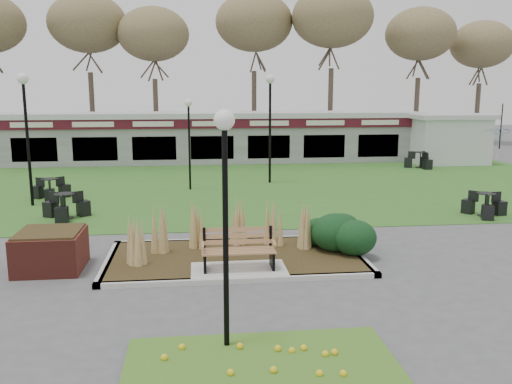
{
  "coord_description": "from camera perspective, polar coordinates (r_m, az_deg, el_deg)",
  "views": [
    {
      "loc": [
        -0.94,
        -11.79,
        4.22
      ],
      "look_at": [
        0.61,
        2.0,
        1.58
      ],
      "focal_mm": 38.0,
      "sensor_mm": 36.0,
      "label": 1
    }
  ],
  "objects": [
    {
      "name": "ground",
      "position": [
        12.56,
        -1.77,
        -8.86
      ],
      "size": [
        100.0,
        100.0,
        0.0
      ],
      "primitive_type": "plane",
      "color": "#515154",
      "rests_on": "ground"
    },
    {
      "name": "lawn",
      "position": [
        24.18,
        -4.09,
        0.72
      ],
      "size": [
        34.0,
        16.0,
        0.02
      ],
      "primitive_type": "cube",
      "color": "#316A21",
      "rests_on": "ground"
    },
    {
      "name": "flower_bed",
      "position": [
        8.35,
        0.96,
        -19.01
      ],
      "size": [
        4.2,
        3.0,
        0.16
      ],
      "color": "#3F7020",
      "rests_on": "ground"
    },
    {
      "name": "planting_bed",
      "position": [
        13.87,
        3.05,
        -5.37
      ],
      "size": [
        6.75,
        3.4,
        1.27
      ],
      "color": "#2D2212",
      "rests_on": "ground"
    },
    {
      "name": "park_bench",
      "position": [
        12.61,
        -1.87,
        -5.97
      ],
      "size": [
        1.7,
        0.66,
        0.93
      ],
      "color": "#B0824F",
      "rests_on": "ground"
    },
    {
      "name": "brick_planter",
      "position": [
        13.77,
        -20.81,
        -5.73
      ],
      "size": [
        1.5,
        1.5,
        0.95
      ],
      "color": "maroon",
      "rests_on": "ground"
    },
    {
      "name": "food_pavilion",
      "position": [
        31.88,
        -4.73,
        5.8
      ],
      "size": [
        24.6,
        3.4,
        2.9
      ],
      "color": "gray",
      "rests_on": "ground"
    },
    {
      "name": "service_hut",
      "position": [
        33.22,
        19.47,
        5.38
      ],
      "size": [
        4.4,
        3.4,
        2.83
      ],
      "color": "silver",
      "rests_on": "ground"
    },
    {
      "name": "tree_backdrop",
      "position": [
        40.01,
        -5.26,
        16.67
      ],
      "size": [
        47.24,
        5.24,
        10.36
      ],
      "color": "#47382B",
      "rests_on": "ground"
    },
    {
      "name": "lamp_post_near_right",
      "position": [
        8.41,
        -3.28,
        1.45
      ],
      "size": [
        0.33,
        0.33,
        3.92
      ],
      "color": "black",
      "rests_on": "ground"
    },
    {
      "name": "lamp_post_mid_right",
      "position": [
        22.91,
        -7.08,
        7.1
      ],
      "size": [
        0.32,
        0.32,
        3.82
      ],
      "color": "black",
      "rests_on": "ground"
    },
    {
      "name": "lamp_post_far_right",
      "position": [
        24.43,
        1.49,
        9.18
      ],
      "size": [
        0.4,
        0.4,
        4.86
      ],
      "color": "black",
      "rests_on": "ground"
    },
    {
      "name": "lamp_post_far_left",
      "position": [
        21.12,
        -23.12,
        7.93
      ],
      "size": [
        0.4,
        0.4,
        4.78
      ],
      "color": "black",
      "rests_on": "ground"
    },
    {
      "name": "bistro_set_a",
      "position": [
        18.94,
        -19.43,
        -1.8
      ],
      "size": [
        1.57,
        1.39,
        0.83
      ],
      "color": "black",
      "rests_on": "ground"
    },
    {
      "name": "bistro_set_b",
      "position": [
        22.47,
        -20.81,
        -0.02
      ],
      "size": [
        1.48,
        1.43,
        0.8
      ],
      "color": "black",
      "rests_on": "ground"
    },
    {
      "name": "bistro_set_c",
      "position": [
        19.75,
        22.96,
        -1.59
      ],
      "size": [
        1.38,
        1.46,
        0.79
      ],
      "color": "black",
      "rests_on": "ground"
    },
    {
      "name": "bistro_set_d",
      "position": [
        30.71,
        16.89,
        2.99
      ],
      "size": [
        1.57,
        1.55,
        0.86
      ],
      "color": "black",
      "rests_on": "ground"
    },
    {
      "name": "patio_umbrella",
      "position": [
        29.16,
        24.25,
        4.56
      ],
      "size": [
        2.48,
        2.5,
        2.43
      ],
      "color": "black",
      "rests_on": "ground"
    },
    {
      "name": "car_black",
      "position": [
        40.89,
        -24.21,
        4.91
      ],
      "size": [
        4.43,
        1.81,
        1.43
      ],
      "primitive_type": "imported",
      "rotation": [
        0.0,
        0.0,
        1.64
      ],
      "color": "black",
      "rests_on": "ground"
    }
  ]
}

